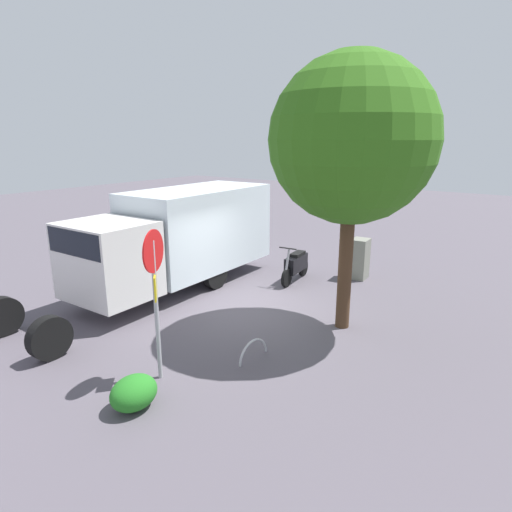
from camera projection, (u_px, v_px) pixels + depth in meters
The scene contains 8 objects.
ground_plane at pixel (254, 308), 11.36m from camera, with size 60.00×60.00×0.00m, color #524C55.
box_truck_near at pixel (176, 235), 12.54m from camera, with size 8.38×2.30×2.85m.
motorcycle at pixel (296, 265), 13.41m from camera, with size 1.81×0.56×1.20m.
stop_sign at pixel (155, 282), 7.58m from camera, with size 0.71×0.33×2.82m.
street_tree at pixel (352, 141), 9.15m from camera, with size 3.59×3.59×6.07m.
utility_cabinet at pixel (360, 259), 13.64m from camera, with size 0.60×0.50×1.28m, color gray.
bike_rack_hoop at pixel (253, 359), 8.76m from camera, with size 0.85×0.85×0.05m, color #B7B7BC.
shrub_near_sign at pixel (134, 393), 7.09m from camera, with size 0.82×0.67×0.56m, color #247421.
Camera 1 is at (8.61, 6.18, 4.31)m, focal length 30.39 mm.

